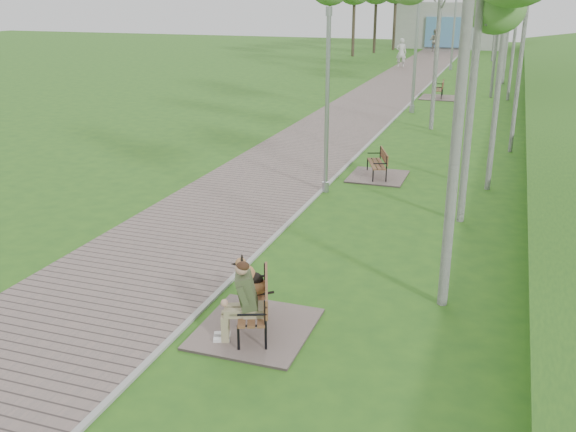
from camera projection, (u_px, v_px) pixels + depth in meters
The scene contains 13 objects.
ground at pixel (279, 234), 13.75m from camera, with size 120.00×120.00×0.00m, color #2B5A1C.
walkway at pixel (387, 91), 33.46m from camera, with size 3.50×67.00×0.04m, color #75645F.
kerb at pixel (421, 92), 32.91m from camera, with size 0.10×67.00×0.05m, color #999993.
building_north at pixel (452, 25), 59.01m from camera, with size 10.00×5.20×4.00m.
bench_main at pixel (249, 306), 9.70m from camera, with size 1.68×1.86×1.46m.
bench_second at pixel (377, 171), 17.88m from camera, with size 1.53×1.70×0.94m.
bench_third at pixel (438, 94), 31.21m from camera, with size 1.69×1.88×1.04m.
lamp_post_near at pixel (327, 109), 15.92m from camera, with size 0.18×0.18×4.58m.
lamp_post_second at pixel (416, 51), 26.62m from camera, with size 0.21×0.21×5.55m.
lamp_post_third at pixel (454, 28), 41.57m from camera, with size 0.22×0.22×5.72m.
lamp_post_far at pixel (462, 25), 49.75m from camera, with size 0.20×0.20×5.23m.
pedestrian_near at pixel (401, 53), 43.67m from camera, with size 0.71×0.46×1.94m, color silver.
pedestrian_far at pixel (435, 40), 54.79m from camera, with size 0.93×0.72×1.91m, color gray.
Camera 1 is at (4.39, -12.08, 4.91)m, focal length 40.00 mm.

